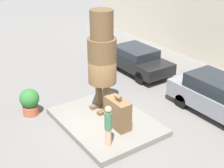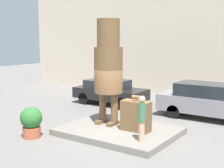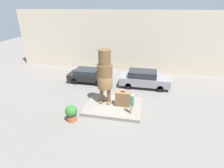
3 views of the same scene
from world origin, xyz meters
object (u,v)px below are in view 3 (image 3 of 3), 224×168
Objects in this scene: planter_pot at (71,113)px; parked_car_grey at (144,79)px; parked_car_black at (88,75)px; giant_suitcase at (123,99)px; statue_figure at (105,73)px; tourist at (132,103)px.

parked_car_grey is at bearing 54.58° from planter_pot.
parked_car_black is at bearing 179.02° from parked_car_grey.
parked_car_black reaches higher than planter_pot.
giant_suitcase is 4.54m from parked_car_grey.
statue_figure is 3.10× the size of giant_suitcase.
giant_suitcase is 1.16× the size of planter_pot.
statue_figure is 1.04× the size of parked_car_black.
parked_car_grey is (0.66, 5.29, -0.24)m from tourist.
giant_suitcase is at bearing -45.79° from parked_car_black.
parked_car_grey is (2.92, 4.06, -1.89)m from statue_figure.
planter_pot is (-3.24, -2.32, -0.20)m from giant_suitcase.
giant_suitcase is 0.33× the size of parked_car_black.
statue_figure is at bearing 151.35° from tourist.
parked_car_black is 0.87× the size of parked_car_grey.
parked_car_grey is at bearing 71.18° from giant_suitcase.
parked_car_black is 3.48× the size of planter_pot.
tourist reaches higher than planter_pot.
planter_pot is (1.03, -6.72, -0.13)m from parked_car_black.
statue_figure is at bearing 170.56° from giant_suitcase.
tourist is 7.41m from parked_car_black.
tourist is at bearing -28.65° from statue_figure.
statue_figure is at bearing -125.72° from parked_car_grey.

